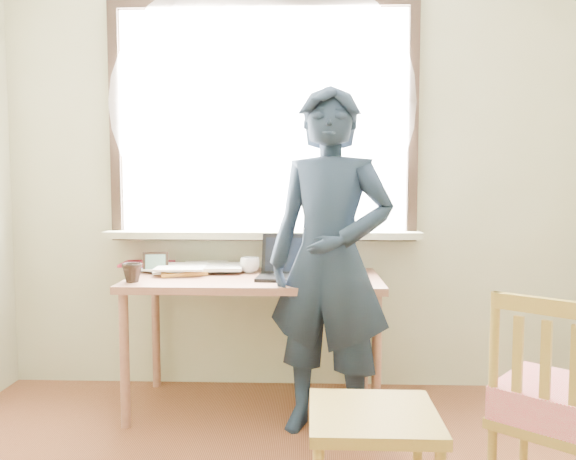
{
  "coord_description": "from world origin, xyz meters",
  "views": [
    {
      "loc": [
        0.07,
        -1.38,
        1.22
      ],
      "look_at": [
        -0.01,
        0.95,
        1.03
      ],
      "focal_mm": 35.0,
      "sensor_mm": 36.0,
      "label": 1
    }
  ],
  "objects_px": {
    "work_chair": "(373,431)",
    "person": "(330,262)",
    "mug_white": "(250,265)",
    "mug_dark": "(132,273)",
    "side_chair": "(558,406)",
    "laptop": "(291,268)",
    "desk": "(255,290)"
  },
  "relations": [
    {
      "from": "work_chair",
      "to": "person",
      "type": "bearing_deg",
      "value": 98.13
    },
    {
      "from": "mug_white",
      "to": "mug_dark",
      "type": "xyz_separation_m",
      "value": [
        -0.57,
        -0.33,
        0.0
      ]
    },
    {
      "from": "work_chair",
      "to": "side_chair",
      "type": "xyz_separation_m",
      "value": [
        0.65,
        0.06,
        0.07
      ]
    },
    {
      "from": "mug_white",
      "to": "side_chair",
      "type": "bearing_deg",
      "value": -44.96
    },
    {
      "from": "person",
      "to": "side_chair",
      "type": "bearing_deg",
      "value": -25.96
    },
    {
      "from": "mug_dark",
      "to": "laptop",
      "type": "bearing_deg",
      "value": 11.61
    },
    {
      "from": "side_chair",
      "to": "desk",
      "type": "bearing_deg",
      "value": 137.5
    },
    {
      "from": "laptop",
      "to": "work_chair",
      "type": "relative_size",
      "value": 0.8
    },
    {
      "from": "laptop",
      "to": "work_chair",
      "type": "xyz_separation_m",
      "value": [
        0.32,
        -1.1,
        -0.4
      ]
    },
    {
      "from": "desk",
      "to": "side_chair",
      "type": "height_order",
      "value": "side_chair"
    },
    {
      "from": "work_chair",
      "to": "desk",
      "type": "bearing_deg",
      "value": 114.43
    },
    {
      "from": "laptop",
      "to": "mug_white",
      "type": "height_order",
      "value": "laptop"
    },
    {
      "from": "person",
      "to": "laptop",
      "type": "bearing_deg",
      "value": 145.41
    },
    {
      "from": "mug_dark",
      "to": "person",
      "type": "distance_m",
      "value": 1.01
    },
    {
      "from": "mug_dark",
      "to": "work_chair",
      "type": "xyz_separation_m",
      "value": [
        1.12,
        -0.94,
        -0.4
      ]
    },
    {
      "from": "desk",
      "to": "mug_dark",
      "type": "height_order",
      "value": "mug_dark"
    },
    {
      "from": "laptop",
      "to": "side_chair",
      "type": "distance_m",
      "value": 1.46
    },
    {
      "from": "laptop",
      "to": "work_chair",
      "type": "height_order",
      "value": "laptop"
    },
    {
      "from": "laptop",
      "to": "mug_white",
      "type": "relative_size",
      "value": 3.24
    },
    {
      "from": "desk",
      "to": "person",
      "type": "distance_m",
      "value": 0.53
    },
    {
      "from": "laptop",
      "to": "side_chair",
      "type": "height_order",
      "value": "laptop"
    },
    {
      "from": "laptop",
      "to": "mug_white",
      "type": "xyz_separation_m",
      "value": [
        -0.24,
        0.17,
        -0.01
      ]
    },
    {
      "from": "mug_dark",
      "to": "work_chair",
      "type": "bearing_deg",
      "value": -39.76
    },
    {
      "from": "laptop",
      "to": "person",
      "type": "relative_size",
      "value": 0.21
    },
    {
      "from": "mug_white",
      "to": "person",
      "type": "height_order",
      "value": "person"
    },
    {
      "from": "laptop",
      "to": "person",
      "type": "distance_m",
      "value": 0.34
    },
    {
      "from": "desk",
      "to": "person",
      "type": "relative_size",
      "value": 0.8
    },
    {
      "from": "mug_dark",
      "to": "work_chair",
      "type": "relative_size",
      "value": 0.23
    },
    {
      "from": "work_chair",
      "to": "mug_dark",
      "type": "bearing_deg",
      "value": 140.24
    },
    {
      "from": "mug_white",
      "to": "side_chair",
      "type": "relative_size",
      "value": 0.13
    },
    {
      "from": "mug_white",
      "to": "person",
      "type": "bearing_deg",
      "value": -45.08
    },
    {
      "from": "desk",
      "to": "mug_dark",
      "type": "relative_size",
      "value": 13.04
    }
  ]
}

